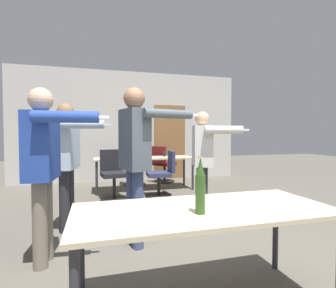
# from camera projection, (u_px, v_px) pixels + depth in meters

# --- Properties ---
(back_wall) EXTENTS (6.03, 0.12, 2.92)m
(back_wall) POSITION_uv_depth(u_px,v_px,m) (131.00, 127.00, 7.08)
(back_wall) COLOR beige
(back_wall) RESTS_ON ground_plane
(conference_table_near) EXTENTS (1.83, 0.78, 0.72)m
(conference_table_near) POSITION_uv_depth(u_px,v_px,m) (205.00, 217.00, 1.86)
(conference_table_near) COLOR #C6B793
(conference_table_near) RESTS_ON ground_plane
(conference_table_far) EXTENTS (2.20, 0.71, 0.72)m
(conference_table_far) POSITION_uv_depth(u_px,v_px,m) (145.00, 160.00, 5.85)
(conference_table_far) COLOR #C6B793
(conference_table_far) RESTS_ON ground_plane
(person_far_watching) EXTENTS (0.71, 0.82, 1.59)m
(person_far_watching) POSITION_uv_depth(u_px,v_px,m) (203.00, 154.00, 3.96)
(person_far_watching) COLOR #28282D
(person_far_watching) RESTS_ON ground_plane
(person_right_polo) EXTENTS (0.88, 0.57, 1.76)m
(person_right_polo) POSITION_uv_depth(u_px,v_px,m) (136.00, 150.00, 2.90)
(person_right_polo) COLOR #3D4C75
(person_right_polo) RESTS_ON ground_plane
(person_center_tall) EXTENTS (0.72, 0.73, 1.64)m
(person_center_tall) POSITION_uv_depth(u_px,v_px,m) (67.00, 154.00, 3.38)
(person_center_tall) COLOR #28282D
(person_center_tall) RESTS_ON ground_plane
(person_near_casual) EXTENTS (0.76, 0.70, 1.69)m
(person_near_casual) POSITION_uv_depth(u_px,v_px,m) (43.00, 159.00, 2.49)
(person_near_casual) COLOR slate
(person_near_casual) RESTS_ON ground_plane
(office_chair_far_left) EXTENTS (0.52, 0.58, 0.94)m
(office_chair_far_left) POSITION_uv_depth(u_px,v_px,m) (113.00, 176.00, 5.05)
(office_chair_far_left) COLOR black
(office_chair_far_left) RESTS_ON ground_plane
(office_chair_mid_tucked) EXTENTS (0.57, 0.52, 0.90)m
(office_chair_mid_tucked) POSITION_uv_depth(u_px,v_px,m) (132.00, 168.00, 6.40)
(office_chair_mid_tucked) COLOR black
(office_chair_mid_tucked) RESTS_ON ground_plane
(office_chair_side_rolled) EXTENTS (0.69, 0.68, 0.94)m
(office_chair_side_rolled) POSITION_uv_depth(u_px,v_px,m) (163.00, 165.00, 6.75)
(office_chair_side_rolled) COLOR black
(office_chair_side_rolled) RESTS_ON ground_plane
(office_chair_near_pushed) EXTENTS (0.56, 0.52, 0.91)m
(office_chair_near_pushed) POSITION_uv_depth(u_px,v_px,m) (162.00, 175.00, 5.26)
(office_chair_near_pushed) COLOR black
(office_chair_near_pushed) RESTS_ON ground_plane
(beer_bottle) EXTENTS (0.07, 0.07, 0.38)m
(beer_bottle) POSITION_uv_depth(u_px,v_px,m) (200.00, 187.00, 1.72)
(beer_bottle) COLOR #2D511E
(beer_bottle) RESTS_ON conference_table_near
(drink_cup) EXTENTS (0.08, 0.08, 0.11)m
(drink_cup) POSITION_uv_depth(u_px,v_px,m) (164.00, 154.00, 6.16)
(drink_cup) COLOR #232328
(drink_cup) RESTS_ON conference_table_far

